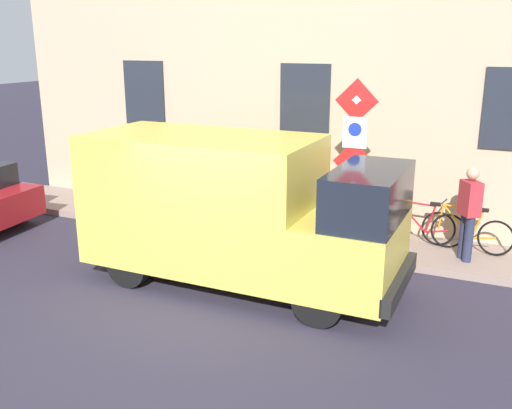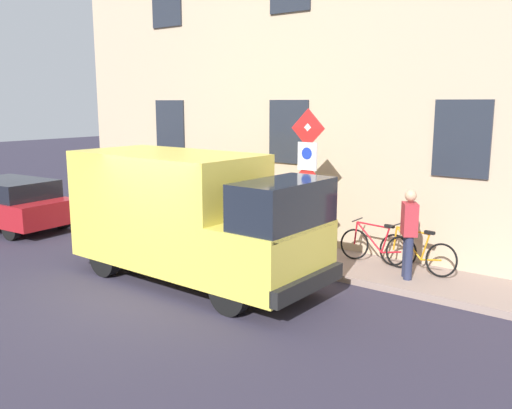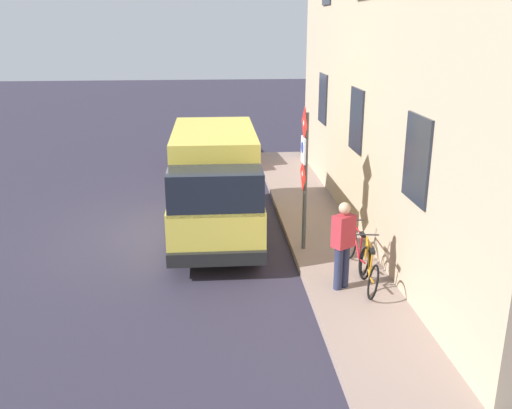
% 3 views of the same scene
% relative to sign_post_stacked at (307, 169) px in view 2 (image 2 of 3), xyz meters
% --- Properties ---
extents(ground_plane, '(80.00, 80.00, 0.00)m').
position_rel_sign_post_stacked_xyz_m(ground_plane, '(-3.09, 1.50, -2.14)').
color(ground_plane, '#2D2938').
extents(sidewalk_slab, '(1.74, 16.73, 0.14)m').
position_rel_sign_post_stacked_xyz_m(sidewalk_slab, '(0.67, 1.50, -2.07)').
color(sidewalk_slab, gray).
rests_on(sidewalk_slab, ground_plane).
extents(building_facade, '(0.75, 14.73, 8.67)m').
position_rel_sign_post_stacked_xyz_m(building_facade, '(1.88, 1.50, 2.20)').
color(building_facade, tan).
rests_on(building_facade, ground_plane).
extents(sign_post_stacked, '(0.15, 0.56, 3.09)m').
position_rel_sign_post_stacked_xyz_m(sign_post_stacked, '(0.00, 0.00, 0.00)').
color(sign_post_stacked, '#474C47').
rests_on(sign_post_stacked, sidewalk_slab).
extents(delivery_van, '(2.03, 5.34, 2.50)m').
position_rel_sign_post_stacked_xyz_m(delivery_van, '(-1.90, 1.47, -0.80)').
color(delivery_van, '#DBC74A').
rests_on(delivery_van, ground_plane).
extents(parked_hatchback, '(2.06, 4.13, 1.38)m').
position_rel_sign_post_stacked_xyz_m(parked_hatchback, '(-1.75, 8.66, -1.40)').
color(parked_hatchback, maroon).
rests_on(parked_hatchback, ground_plane).
extents(bicycle_orange, '(0.49, 1.72, 0.89)m').
position_rel_sign_post_stacked_xyz_m(bicycle_orange, '(0.98, -1.98, -1.62)').
color(bicycle_orange, black).
rests_on(bicycle_orange, sidewalk_slab).
extents(bicycle_red, '(0.46, 1.71, 0.89)m').
position_rel_sign_post_stacked_xyz_m(bicycle_red, '(0.98, -1.13, -1.62)').
color(bicycle_red, black).
rests_on(bicycle_red, sidewalk_slab).
extents(pedestrian, '(0.48, 0.43, 1.72)m').
position_rel_sign_post_stacked_xyz_m(pedestrian, '(0.44, -2.02, -1.07)').
color(pedestrian, '#262B47').
rests_on(pedestrian, sidewalk_slab).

